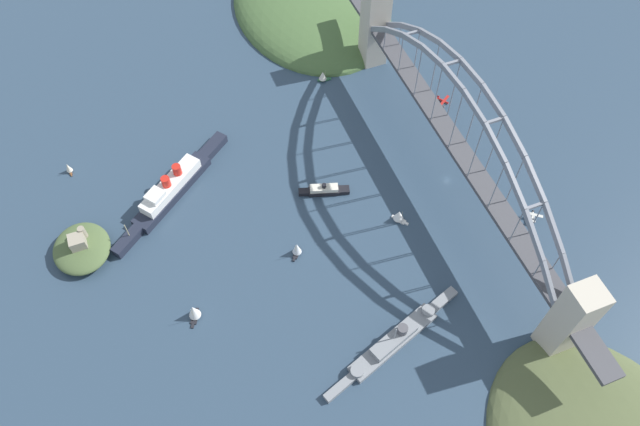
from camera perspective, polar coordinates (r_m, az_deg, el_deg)
ground_plane at (r=361.84m, az=11.70°, el=3.07°), size 1400.00×1400.00×0.00m
harbor_arch_bridge at (r=338.53m, az=12.57°, el=6.15°), size 275.51×14.65×74.11m
headland_east_shore at (r=461.83m, az=-0.54°, el=18.38°), size 144.12×107.23×28.00m
ocean_liner at (r=354.07m, az=-13.56°, el=2.24°), size 63.55×79.58×17.15m
naval_cruiser at (r=304.84m, az=6.92°, el=-11.63°), size 32.18×82.91×16.74m
harbor_ferry_steamer at (r=347.09m, az=0.41°, el=2.15°), size 13.11×28.84×7.56m
fort_island_mid_harbor at (r=347.12m, az=-21.23°, el=-3.04°), size 32.90×29.84×15.24m
seaplane_taxiing_near_bridge at (r=356.53m, az=19.05°, el=-0.31°), size 9.13×9.77×5.02m
seaplane_second_in_formation at (r=398.90m, az=11.31°, el=10.10°), size 9.02×9.84×5.02m
small_boat_0 at (r=405.00m, az=0.27°, el=12.60°), size 5.75×9.06×8.31m
small_boat_1 at (r=312.21m, az=-11.62°, el=-8.92°), size 10.38×8.16×11.55m
small_boat_2 at (r=323.44m, az=-2.16°, el=-3.32°), size 8.04×7.48×10.21m
small_boat_3 at (r=383.45m, az=-22.29°, el=3.89°), size 6.45×3.74×7.58m
small_boat_5 at (r=337.59m, az=7.34°, el=-0.23°), size 9.48×8.11×9.19m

